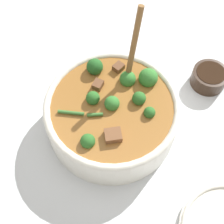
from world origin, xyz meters
TOP-DOWN VIEW (x-y plane):
  - ground_plane at (0.00, 0.00)m, footprint 4.00×4.00m
  - stew_bowl at (0.00, -0.00)m, footprint 0.29×0.29m
  - condiment_bowl at (0.15, -0.22)m, footprint 0.09×0.09m

SIDE VIEW (x-z plane):
  - ground_plane at x=0.00m, z-range 0.00..0.00m
  - condiment_bowl at x=0.15m, z-range 0.00..0.04m
  - stew_bowl at x=0.00m, z-range -0.07..0.18m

